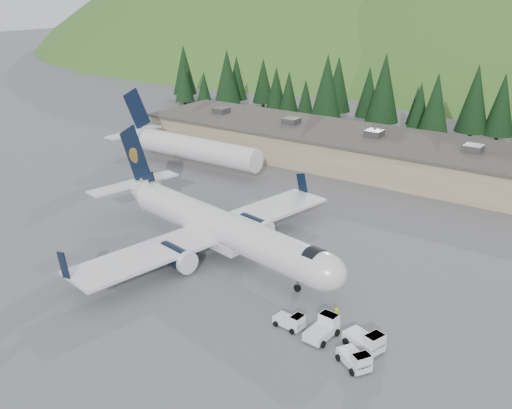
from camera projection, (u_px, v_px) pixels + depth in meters
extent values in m
plane|color=slate|center=(224.00, 256.00, 60.90)|extent=(600.00, 600.00, 0.00)
cylinder|color=white|center=(223.00, 228.00, 59.73)|extent=(26.92, 8.56, 3.59)
ellipsoid|color=white|center=(322.00, 271.00, 50.82)|extent=(5.26, 4.40, 3.59)
cylinder|color=black|center=(314.00, 263.00, 51.30)|extent=(1.87, 3.16, 2.96)
cone|color=white|center=(137.00, 188.00, 70.41)|extent=(6.30, 4.60, 3.59)
cube|color=white|center=(218.00, 239.00, 60.91)|extent=(8.07, 4.44, 0.95)
cube|color=white|center=(212.00, 231.00, 61.34)|extent=(11.27, 32.86, 0.33)
cube|color=black|center=(302.00, 183.00, 72.42)|extent=(1.93, 0.50, 2.74)
cube|color=black|center=(63.00, 265.00, 51.28)|extent=(1.93, 0.50, 2.74)
cylinder|color=black|center=(255.00, 226.00, 64.61)|extent=(4.35, 2.91, 2.20)
cylinder|color=white|center=(266.00, 231.00, 63.40)|extent=(1.00, 2.39, 2.33)
cube|color=white|center=(255.00, 222.00, 64.42)|extent=(2.11, 0.63, 0.86)
cylinder|color=black|center=(176.00, 257.00, 57.39)|extent=(4.35, 2.91, 2.20)
cylinder|color=white|center=(187.00, 263.00, 56.19)|extent=(1.00, 2.39, 2.33)
cube|color=white|center=(176.00, 252.00, 57.20)|extent=(2.11, 0.63, 0.86)
cube|color=black|center=(135.00, 153.00, 68.66)|extent=(5.85, 1.39, 7.01)
ellipsoid|color=gold|center=(137.00, 155.00, 68.73)|extent=(1.89, 0.52, 1.89)
ellipsoid|color=gold|center=(134.00, 155.00, 68.48)|extent=(1.89, 0.52, 1.89)
cube|color=black|center=(148.00, 177.00, 67.91)|extent=(2.63, 0.73, 1.89)
cube|color=white|center=(134.00, 183.00, 70.55)|extent=(4.69, 12.18, 0.21)
cylinder|color=slate|center=(298.00, 283.00, 53.59)|extent=(0.22, 0.22, 1.72)
cylinder|color=black|center=(297.00, 288.00, 53.77)|extent=(0.76, 0.40, 0.73)
cylinder|color=slate|center=(224.00, 233.00, 64.14)|extent=(0.27, 0.27, 1.91)
cylinder|color=black|center=(227.00, 238.00, 64.04)|extent=(1.09, 0.53, 1.05)
cylinder|color=black|center=(222.00, 236.00, 64.55)|extent=(1.09, 0.53, 1.05)
cylinder|color=slate|center=(188.00, 247.00, 60.78)|extent=(0.27, 0.27, 1.91)
cylinder|color=black|center=(190.00, 252.00, 60.69)|extent=(1.09, 0.53, 1.05)
cylinder|color=black|center=(186.00, 249.00, 61.19)|extent=(1.09, 0.53, 1.05)
cylinder|color=white|center=(198.00, 149.00, 88.29)|extent=(22.00, 3.60, 3.60)
cone|color=white|center=(135.00, 135.00, 95.67)|extent=(5.00, 3.60, 3.60)
cube|color=black|center=(137.00, 109.00, 93.47)|extent=(5.82, 0.28, 6.89)
cube|color=white|center=(134.00, 132.00, 95.45)|extent=(2.40, 11.00, 0.20)
cube|color=white|center=(289.00, 322.00, 48.18)|extent=(2.73, 1.57, 0.61)
cube|color=white|center=(297.00, 320.00, 47.47)|extent=(0.99, 1.30, 0.78)
cube|color=black|center=(297.00, 317.00, 47.34)|extent=(0.90, 1.21, 0.09)
cylinder|color=black|center=(302.00, 324.00, 48.23)|extent=(0.50, 0.24, 0.49)
cylinder|color=black|center=(292.00, 331.00, 47.25)|extent=(0.50, 0.24, 0.49)
cylinder|color=black|center=(286.00, 317.00, 49.29)|extent=(0.50, 0.24, 0.49)
cylinder|color=black|center=(276.00, 324.00, 48.31)|extent=(0.50, 0.24, 0.49)
cube|color=white|center=(364.00, 341.00, 45.39)|extent=(3.59, 2.55, 0.76)
cube|color=white|center=(374.00, 340.00, 44.35)|extent=(1.50, 1.78, 0.97)
cube|color=black|center=(375.00, 336.00, 44.19)|extent=(1.36, 1.64, 0.11)
cylinder|color=black|center=(381.00, 347.00, 45.18)|extent=(0.65, 0.41, 0.61)
cylinder|color=black|center=(366.00, 355.00, 44.20)|extent=(0.65, 0.41, 0.61)
cylinder|color=black|center=(361.00, 334.00, 46.79)|extent=(0.65, 0.41, 0.61)
cylinder|color=black|center=(346.00, 342.00, 45.81)|extent=(0.65, 0.41, 0.61)
cube|color=white|center=(321.00, 332.00, 46.63)|extent=(1.86, 3.33, 0.75)
cube|color=white|center=(329.00, 319.00, 47.17)|extent=(1.58, 1.19, 0.96)
cube|color=black|center=(329.00, 315.00, 47.02)|extent=(1.46, 1.07, 0.11)
cylinder|color=black|center=(320.00, 325.00, 48.02)|extent=(0.28, 0.62, 0.60)
cylinder|color=black|center=(337.00, 333.00, 47.00)|extent=(0.28, 0.62, 0.60)
cylinder|color=black|center=(305.00, 337.00, 46.47)|extent=(0.28, 0.62, 0.60)
cylinder|color=black|center=(323.00, 344.00, 45.46)|extent=(0.28, 0.62, 0.60)
cube|color=#977F5F|center=(344.00, 148.00, 91.78)|extent=(70.00, 16.00, 4.80)
cube|color=#47423D|center=(345.00, 133.00, 90.86)|extent=(71.00, 17.00, 0.40)
cube|color=slate|center=(221.00, 110.00, 103.93)|extent=(2.50, 2.50, 1.00)
cube|color=slate|center=(291.00, 121.00, 95.95)|extent=(2.50, 2.50, 1.00)
cube|color=slate|center=(374.00, 133.00, 87.96)|extent=(2.50, 2.50, 1.00)
cube|color=slate|center=(474.00, 148.00, 79.98)|extent=(2.50, 2.50, 1.00)
cube|color=white|center=(354.00, 359.00, 43.28)|extent=(3.23, 2.73, 0.68)
cube|color=white|center=(361.00, 360.00, 42.25)|extent=(1.52, 1.66, 0.87)
cube|color=black|center=(362.00, 356.00, 42.11)|extent=(1.39, 1.52, 0.10)
cylinder|color=black|center=(369.00, 367.00, 42.85)|extent=(0.57, 0.46, 0.54)
cylinder|color=black|center=(352.00, 372.00, 42.26)|extent=(0.57, 0.46, 0.54)
cylinder|color=black|center=(355.00, 353.00, 44.49)|extent=(0.57, 0.46, 0.54)
cylinder|color=black|center=(338.00, 358.00, 43.90)|extent=(0.57, 0.46, 0.54)
imported|color=#DFDD00|center=(336.00, 316.00, 48.37)|extent=(0.72, 0.70, 1.67)
cone|color=black|center=(184.00, 70.00, 137.90)|extent=(5.70, 5.70, 11.67)
cone|color=black|center=(184.00, 81.00, 132.37)|extent=(4.45, 4.45, 9.11)
cone|color=black|center=(204.00, 88.00, 131.46)|extent=(3.53, 3.53, 7.23)
cone|color=black|center=(237.00, 78.00, 133.01)|extent=(4.89, 4.89, 9.99)
cone|color=black|center=(227.00, 78.00, 123.03)|extent=(5.97, 5.97, 12.21)
cone|color=black|center=(263.00, 81.00, 129.55)|extent=(4.85, 4.85, 9.92)
cone|color=black|center=(276.00, 88.00, 123.63)|extent=(4.44, 4.44, 9.09)
cone|color=black|center=(289.00, 91.00, 121.62)|extent=(4.19, 4.19, 8.57)
cone|color=black|center=(306.00, 98.00, 118.24)|extent=(3.73, 3.73, 7.62)
cone|color=black|center=(338.00, 84.00, 118.91)|extent=(5.60, 5.60, 11.45)
cone|color=black|center=(327.00, 88.00, 109.47)|extent=(6.22, 6.22, 12.73)
cone|color=black|center=(369.00, 92.00, 115.47)|extent=(4.95, 4.95, 10.12)
cone|color=black|center=(384.00, 88.00, 108.48)|extent=(6.36, 6.36, 13.00)
cone|color=black|center=(417.00, 106.00, 111.06)|extent=(3.67, 3.67, 7.50)
cone|color=black|center=(420.00, 107.00, 103.94)|extent=(4.48, 4.48, 9.17)
cone|color=black|center=(436.00, 106.00, 98.25)|extent=(5.53, 5.53, 11.31)
cone|color=black|center=(475.00, 98.00, 101.82)|extent=(5.91, 5.91, 12.09)
cone|color=black|center=(502.00, 104.00, 100.42)|extent=(5.39, 5.39, 11.03)
ellipsoid|color=#265F22|center=(298.00, 218.00, 266.06)|extent=(336.00, 240.00, 240.00)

